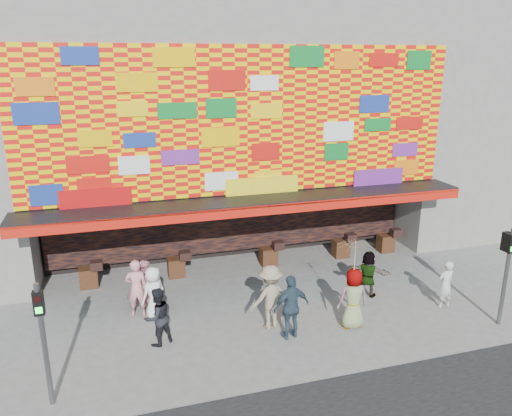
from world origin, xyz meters
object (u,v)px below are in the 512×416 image
object	(u,v)px
ped_c	(157,317)
parasol	(356,257)
signal_right	(507,266)
ped_g	(353,298)
ped_h	(446,284)
ped_i	(145,284)
ped_b	(136,288)
ped_a	(154,293)
ped_e	(291,307)
signal_left	(43,331)
ped_f	(368,274)
ped_d	(270,297)

from	to	relation	value
ped_c	parasol	distance (m)	5.74
signal_right	parasol	xyz separation A→B (m)	(-4.26, 1.12, 0.34)
ped_g	ped_h	distance (m)	3.37
ped_h	ped_i	world-z (taller)	ped_i
ped_b	ped_g	xyz separation A→B (m)	(5.97, -2.47, -0.01)
ped_b	ped_c	size ratio (longest dim) A/B	1.11
ped_a	ped_i	bearing A→B (deg)	-108.28
signal_right	ped_i	size ratio (longest dim) A/B	1.86
ped_a	ped_e	world-z (taller)	ped_e
ped_c	signal_left	bearing A→B (deg)	7.05
ped_h	ped_i	bearing A→B (deg)	-22.90
ped_g	parasol	distance (m)	1.29
ped_h	ped_a	bearing A→B (deg)	-18.68
ped_e	ped_c	bearing A→B (deg)	-20.77
ped_a	ped_f	distance (m)	6.91
signal_right	ped_b	bearing A→B (deg)	160.65
ped_c	ped_d	size ratio (longest dim) A/B	0.86
parasol	signal_right	bearing A→B (deg)	-14.80
ped_d	ped_e	world-z (taller)	ped_d
ped_c	ped_h	bearing A→B (deg)	149.64
ped_g	parasol	world-z (taller)	parasol
ped_h	parasol	size ratio (longest dim) A/B	0.79
signal_right	ped_d	world-z (taller)	signal_right
ped_b	ped_c	world-z (taller)	ped_b
signal_right	ped_a	size ratio (longest dim) A/B	1.81
ped_b	ped_g	distance (m)	6.46
ped_a	ped_b	bearing A→B (deg)	-64.46
ped_a	ped_d	world-z (taller)	ped_d
signal_left	ped_d	world-z (taller)	signal_left
ped_a	ped_d	bearing A→B (deg)	121.07
ped_i	parasol	distance (m)	6.55
signal_left	ped_f	xyz separation A→B (m)	(9.55, 2.80, -1.08)
signal_left	signal_right	distance (m)	12.40
ped_c	ped_f	distance (m)	7.01
ped_d	signal_left	bearing A→B (deg)	6.11
ped_d	ped_i	xyz separation A→B (m)	(-3.38, 2.26, -0.16)
ped_c	ped_g	distance (m)	5.58
ped_e	ped_g	xyz separation A→B (m)	(1.92, 0.03, -0.03)
ped_f	ped_h	size ratio (longest dim) A/B	1.01
ped_f	ped_i	bearing A→B (deg)	29.56
signal_left	ped_i	size ratio (longest dim) A/B	1.86
ped_b	ped_h	bearing A→B (deg)	175.31
ped_c	ped_f	size ratio (longest dim) A/B	1.06
ped_a	ped_d	xyz separation A→B (m)	(3.18, -1.51, 0.14)
ped_b	ped_d	world-z (taller)	ped_d
ped_e	ped_f	distance (m)	3.74
signal_left	ped_g	world-z (taller)	signal_left
ped_b	ped_i	world-z (taller)	ped_b
ped_d	ped_g	distance (m)	2.41
ped_a	ped_i	xyz separation A→B (m)	(-0.21, 0.75, -0.02)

